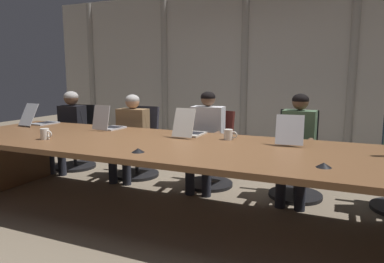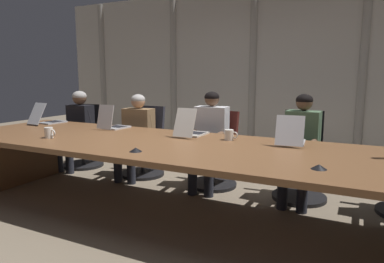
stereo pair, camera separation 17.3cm
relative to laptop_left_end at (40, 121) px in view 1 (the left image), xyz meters
name	(u,v)px [view 1 (the left image)]	position (x,y,z in m)	size (l,w,h in m)	color
ground_plane	(169,216)	(2.11, -0.43, -0.79)	(15.52, 15.52, 0.00)	#7F705B
conference_table	(169,156)	(2.11, -0.43, -0.18)	(4.93, 1.43, 0.74)	brown
curtain_backdrop	(247,74)	(2.11, 2.45, 0.60)	(7.76, 0.17, 2.78)	beige
laptop_left_end	(40,121)	(0.00, 0.00, 0.00)	(0.25, 0.49, 0.29)	#A8ADB7
laptop_left_mid	(109,125)	(1.07, 0.03, 0.00)	(0.24, 0.38, 0.30)	#BCBCC1
laptop_center	(190,130)	(2.14, 0.01, 0.00)	(0.22, 0.44, 0.31)	beige
laptop_right_mid	(290,137)	(3.18, 0.02, 0.00)	(0.29, 0.43, 0.28)	#BCBCC1
office_chair_left_end	(77,144)	(-0.04, 0.69, -0.44)	(0.60, 0.60, 0.93)	black
office_chair_left_mid	(139,150)	(1.06, 0.69, -0.44)	(0.60, 0.60, 0.95)	#2D2D38
office_chair_center	(211,157)	(2.13, 0.69, -0.44)	(0.60, 0.61, 0.93)	#511E19
office_chair_right_mid	(297,165)	(3.18, 0.70, -0.43)	(0.60, 0.60, 0.98)	black
person_left_end	(68,125)	(-0.02, 0.53, -0.13)	(0.38, 0.56, 1.15)	black
person_left_mid	(130,131)	(1.03, 0.53, -0.15)	(0.44, 0.57, 1.12)	olive
person_center	(206,135)	(2.12, 0.54, -0.13)	(0.43, 0.57, 1.18)	silver
person_right_mid	(297,142)	(3.19, 0.53, -0.13)	(0.37, 0.56, 1.18)	#4C6B4C
coffee_mug_near	(229,135)	(2.59, -0.04, 0.00)	(0.14, 0.09, 0.10)	white
coffee_mug_far	(45,134)	(0.88, -0.76, 0.00)	(0.14, 0.09, 0.11)	white
conference_mic_left_side	(324,165)	(3.52, -0.79, -0.04)	(0.11, 0.11, 0.04)	black
conference_mic_middle	(138,150)	(2.06, -0.90, -0.04)	(0.11, 0.11, 0.04)	black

